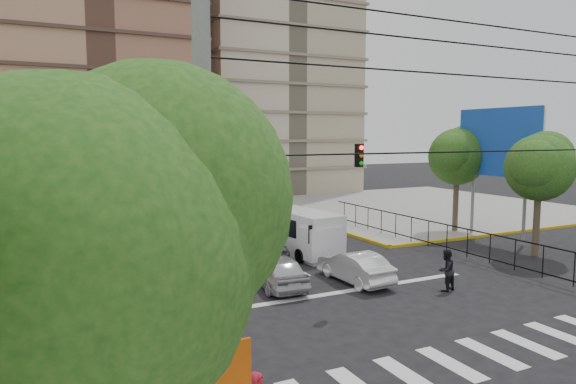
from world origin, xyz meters
TOP-DOWN VIEW (x-y plane):
  - ground at (0.00, 0.00)m, footprint 160.00×160.00m
  - sidewalk_ne at (20.00, 20.00)m, footprint 26.00×26.00m
  - crosswalk_stripes at (0.00, -6.00)m, footprint 12.00×2.40m
  - stop_line at (0.00, 1.20)m, footprint 13.00×0.40m
  - park_fence at (9.00, 4.50)m, footprint 0.10×22.50m
  - billboard at (14.45, 6.00)m, footprint 0.36×6.20m
  - tree_sw_near at (-10.90, -9.99)m, footprint 5.63×4.60m
  - tree_park_a at (13.08, 2.01)m, footprint 4.41×3.60m
  - tree_park_c at (14.09, 9.01)m, footprint 4.65×3.80m
  - tree_tudor at (-11.90, 16.01)m, footprint 5.39×4.40m
  - traffic_light_nw at (-7.80, 7.80)m, footprint 0.28×0.22m
  - traffic_light_hanging at (0.00, -2.04)m, footprint 18.00×9.12m
  - utility_pole_sw at (-9.00, -9.00)m, footprint 1.40×0.28m
  - van_right_lane at (1.80, 7.81)m, footprint 2.64×5.56m
  - van_left_lane at (-3.25, 21.03)m, footprint 2.89×5.93m
  - car_silver_front_left at (-2.08, 3.10)m, footprint 2.14×4.48m
  - car_white_front_right at (1.38, 2.23)m, footprint 1.61×4.27m
  - car_grey_mid_left at (-1.02, 8.25)m, footprint 2.54×5.07m
  - car_silver_rear_left at (-1.68, 15.64)m, footprint 2.31×4.95m
  - car_darkgrey_mid_right at (2.33, 13.22)m, footprint 1.75×4.04m
  - car_white_rear_right at (2.07, 20.23)m, footprint 1.83×4.26m
  - pedestrian_crosswalk at (4.09, -0.60)m, footprint 0.98×0.83m

SIDE VIEW (x-z plane):
  - ground at x=0.00m, z-range 0.00..0.00m
  - park_fence at x=9.00m, z-range -0.83..0.83m
  - crosswalk_stripes at x=0.00m, z-range 0.00..0.01m
  - stop_line at x=0.00m, z-range 0.00..0.01m
  - sidewalk_ne at x=20.00m, z-range 0.00..0.15m
  - car_darkgrey_mid_right at x=2.33m, z-range 0.00..1.36m
  - car_white_rear_right at x=2.07m, z-range 0.00..1.36m
  - car_grey_mid_left at x=-1.02m, z-range 0.00..1.38m
  - car_white_front_right at x=1.38m, z-range 0.00..1.39m
  - car_silver_rear_left at x=-1.68m, z-range 0.00..1.40m
  - car_silver_front_left at x=-2.08m, z-range 0.00..1.48m
  - pedestrian_crosswalk at x=4.09m, z-range 0.00..1.79m
  - van_right_lane at x=1.80m, z-range -0.03..2.38m
  - van_left_lane at x=-3.25m, z-range -0.03..2.53m
  - traffic_light_nw at x=-7.80m, z-range 0.91..5.31m
  - utility_pole_sw at x=-9.00m, z-range 0.27..9.27m
  - tree_park_a at x=13.08m, z-range 1.60..8.42m
  - tree_tudor at x=-11.90m, z-range 1.50..8.93m
  - tree_sw_near at x=-10.90m, z-range 1.48..9.06m
  - tree_park_c at x=14.09m, z-range 1.71..8.96m
  - traffic_light_hanging at x=0.00m, z-range 5.44..6.36m
  - billboard at x=14.45m, z-range 1.95..10.05m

